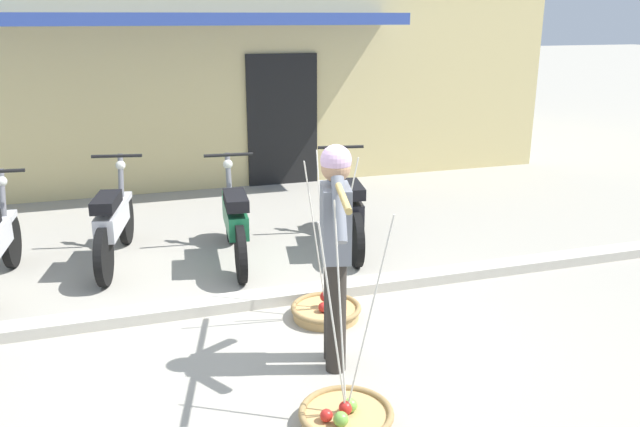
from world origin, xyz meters
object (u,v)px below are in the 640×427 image
Objects in this scene: fruit_basket_left_side at (326,309)px; fruit_vendor at (335,243)px; motorcycle_third_in_row at (235,221)px; motorcycle_end_of_row at (347,209)px; fruit_basket_right_side at (346,415)px; motorcycle_second_in_row at (114,223)px.

fruit_vendor is at bearing -103.69° from fruit_basket_left_side.
fruit_basket_left_side is (0.19, 0.76, -0.90)m from fruit_vendor.
motorcycle_end_of_row is at bearing 2.12° from motorcycle_third_in_row.
fruit_basket_left_side is 1.57m from fruit_basket_right_side.
fruit_basket_right_side is 0.81× the size of motorcycle_second_in_row.
fruit_basket_left_side reaches higher than motorcycle_second_in_row.
motorcycle_second_in_row is 1.27m from motorcycle_third_in_row.
motorcycle_second_in_row is 2.53m from motorcycle_end_of_row.
fruit_vendor reaches higher than motorcycle_third_in_row.
motorcycle_second_in_row is at bearing 111.48° from fruit_basket_right_side.
fruit_vendor is 2.65m from motorcycle_end_of_row.
fruit_basket_right_side reaches higher than motorcycle_second_in_row.
motorcycle_third_in_row is 1.29m from motorcycle_end_of_row.
fruit_basket_right_side is 3.40m from motorcycle_end_of_row.
fruit_vendor is 1.17× the size of fruit_basket_left_side.
fruit_basket_right_side is (-0.37, -1.52, -0.00)m from fruit_basket_left_side.
fruit_basket_right_side is at bearing -68.52° from motorcycle_second_in_row.
fruit_vendor reaches higher than fruit_basket_left_side.
fruit_vendor is at bearing -111.99° from motorcycle_end_of_row.
fruit_basket_left_side is 1.87m from motorcycle_end_of_row.
fruit_basket_right_side is (-0.18, -0.76, -0.90)m from fruit_vendor.
fruit_basket_left_side reaches higher than motorcycle_end_of_row.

